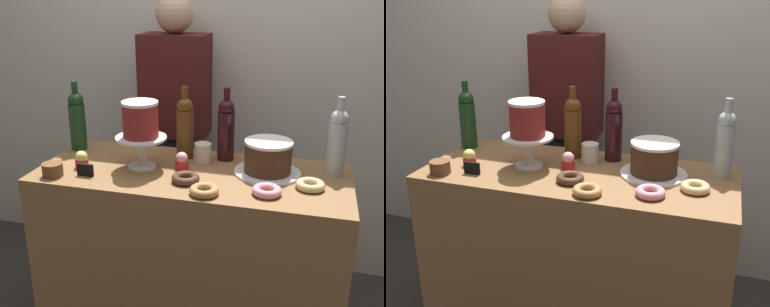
{
  "view_description": "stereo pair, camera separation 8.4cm",
  "coord_description": "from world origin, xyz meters",
  "views": [
    {
      "loc": [
        0.47,
        -1.71,
        1.61
      ],
      "look_at": [
        0.0,
        0.0,
        0.98
      ],
      "focal_mm": 42.62,
      "sensor_mm": 36.0,
      "label": 1
    },
    {
      "loc": [
        0.55,
        -1.69,
        1.61
      ],
      "look_at": [
        0.0,
        0.0,
        0.98
      ],
      "focal_mm": 42.62,
      "sensor_mm": 36.0,
      "label": 2
    }
  ],
  "objects": [
    {
      "name": "silver_serving_platter",
      "position": [
        0.31,
        0.06,
        0.9
      ],
      "size": [
        0.27,
        0.27,
        0.01
      ],
      "color": "white",
      "rests_on": "display_counter"
    },
    {
      "name": "donut_pink",
      "position": [
        0.33,
        -0.15,
        0.91
      ],
      "size": [
        0.11,
        0.11,
        0.03
      ],
      "color": "pink",
      "rests_on": "display_counter"
    },
    {
      "name": "display_counter",
      "position": [
        0.0,
        0.0,
        0.45
      ],
      "size": [
        1.3,
        0.55,
        0.9
      ],
      "color": "brown",
      "rests_on": "ground_plane"
    },
    {
      "name": "back_wall",
      "position": [
        0.0,
        0.85,
        1.3
      ],
      "size": [
        6.0,
        0.05,
        2.6
      ],
      "color": "silver",
      "rests_on": "ground_plane"
    },
    {
      "name": "donut_maple",
      "position": [
        0.1,
        -0.21,
        0.91
      ],
      "size": [
        0.11,
        0.11,
        0.03
      ],
      "color": "#B27F47",
      "rests_on": "display_counter"
    },
    {
      "name": "chocolate_round_cake",
      "position": [
        0.31,
        0.06,
        0.97
      ],
      "size": [
        0.2,
        0.2,
        0.13
      ],
      "color": "#3D2619",
      "rests_on": "silver_serving_platter"
    },
    {
      "name": "cupcake_lemon",
      "position": [
        -0.47,
        -0.08,
        0.93
      ],
      "size": [
        0.06,
        0.06,
        0.07
      ],
      "color": "red",
      "rests_on": "display_counter"
    },
    {
      "name": "wine_bottle_clear",
      "position": [
        0.57,
        0.13,
        1.04
      ],
      "size": [
        0.08,
        0.08,
        0.33
      ],
      "color": "#B2BCC1",
      "rests_on": "display_counter"
    },
    {
      "name": "cupcake_strawberry",
      "position": [
        -0.05,
        0.02,
        0.93
      ],
      "size": [
        0.06,
        0.06,
        0.07
      ],
      "color": "red",
      "rests_on": "display_counter"
    },
    {
      "name": "donut_chocolate",
      "position": [
        0.01,
        -0.12,
        0.91
      ],
      "size": [
        0.11,
        0.11,
        0.03
      ],
      "color": "#472D1E",
      "rests_on": "display_counter"
    },
    {
      "name": "price_sign_chalkboard",
      "position": [
        -0.41,
        -0.16,
        0.92
      ],
      "size": [
        0.07,
        0.01,
        0.05
      ],
      "color": "black",
      "rests_on": "display_counter"
    },
    {
      "name": "cake_stand_pedestal",
      "position": [
        -0.22,
        -0.01,
        0.99
      ],
      "size": [
        0.22,
        0.22,
        0.14
      ],
      "color": "silver",
      "rests_on": "display_counter"
    },
    {
      "name": "cookie_stack",
      "position": [
        -0.54,
        -0.2,
        0.92
      ],
      "size": [
        0.08,
        0.08,
        0.05
      ],
      "color": "brown",
      "rests_on": "display_counter"
    },
    {
      "name": "barista_figure",
      "position": [
        -0.27,
        0.63,
        0.84
      ],
      "size": [
        0.36,
        0.22,
        1.6
      ],
      "color": "black",
      "rests_on": "ground_plane"
    },
    {
      "name": "white_layer_cake",
      "position": [
        -0.22,
        -0.01,
        1.11
      ],
      "size": [
        0.15,
        0.15,
        0.15
      ],
      "color": "maroon",
      "rests_on": "cake_stand_pedestal"
    },
    {
      "name": "wine_bottle_dark_red",
      "position": [
        0.11,
        0.18,
        1.04
      ],
      "size": [
        0.08,
        0.08,
        0.33
      ],
      "color": "black",
      "rests_on": "display_counter"
    },
    {
      "name": "donut_glazed",
      "position": [
        0.48,
        -0.05,
        0.91
      ],
      "size": [
        0.11,
        0.11,
        0.03
      ],
      "color": "#E0C17F",
      "rests_on": "display_counter"
    },
    {
      "name": "wine_bottle_amber",
      "position": [
        -0.08,
        0.16,
        1.04
      ],
      "size": [
        0.08,
        0.08,
        0.33
      ],
      "color": "#5B3814",
      "rests_on": "display_counter"
    },
    {
      "name": "coffee_cup_ceramic",
      "position": [
        0.02,
        0.12,
        0.94
      ],
      "size": [
        0.08,
        0.08,
        0.08
      ],
      "color": "silver",
      "rests_on": "display_counter"
    },
    {
      "name": "wine_bottle_green",
      "position": [
        -0.6,
        0.14,
        1.04
      ],
      "size": [
        0.08,
        0.08,
        0.33
      ],
      "color": "#193D1E",
      "rests_on": "display_counter"
    }
  ]
}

